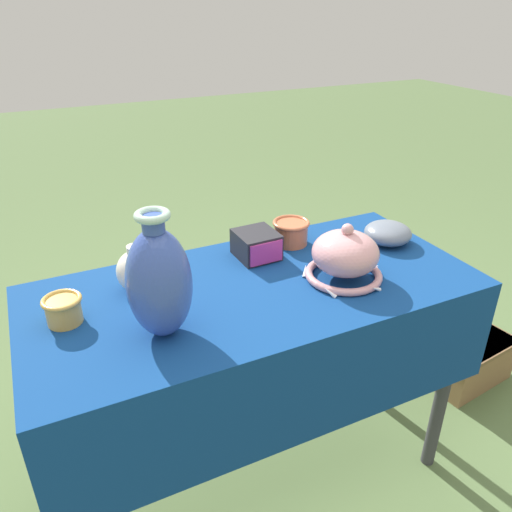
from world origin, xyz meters
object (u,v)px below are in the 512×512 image
Objects in this scene: vase_tall_bulbous at (159,282)px; cup_wide_ochre at (63,309)px; bowl_shallow_slate at (388,233)px; jar_round_ivory at (137,270)px; wooden_crate at (459,353)px; vase_dome_bell at (345,257)px; cup_wide_terracotta at (291,231)px; mosaic_tile_box at (257,245)px.

cup_wide_ochre is (-0.21, 0.15, -0.10)m from vase_tall_bulbous.
bowl_shallow_slate is 1.00m from cup_wide_ochre.
wooden_crate is (1.31, -0.03, -0.71)m from jar_round_ivory.
cup_wide_terracotta is (-0.03, 0.26, -0.02)m from vase_dome_bell.
cup_wide_terracotta is 1.24× the size of cup_wide_ochre.
cup_wide_terracotta is 0.79× the size of bowl_shallow_slate.
jar_round_ivory is 1.38× the size of cup_wide_ochre.
cup_wide_terracotta is (0.51, 0.29, -0.10)m from vase_tall_bulbous.
cup_wide_terracotta reaches higher than wooden_crate.
mosaic_tile_box is 0.59m from cup_wide_ochre.
wooden_crate is at bearing 1.72° from cup_wide_ochre.
wooden_crate is at bearing 8.40° from vase_tall_bulbous.
wooden_crate is at bearing -5.67° from mosaic_tile_box.
vase_dome_bell reaches higher than mosaic_tile_box.
mosaic_tile_box reaches higher than wooden_crate.
jar_round_ivory is 0.52m from cup_wide_terracotta.
cup_wide_ochre is (-0.58, -0.11, -0.00)m from mosaic_tile_box.
bowl_shallow_slate is (0.26, 0.13, -0.03)m from vase_dome_bell.
cup_wide_ochre is at bearing 144.65° from vase_tall_bulbous.
mosaic_tile_box reaches higher than cup_wide_ochre.
vase_dome_bell is (0.54, 0.03, -0.07)m from vase_tall_bulbous.
cup_wide_ochre is (-0.20, -0.07, -0.02)m from jar_round_ivory.
jar_round_ivory is 1.11× the size of cup_wide_terracotta.
jar_round_ivory is (-0.01, 0.22, -0.08)m from vase_tall_bulbous.
jar_round_ivory is 0.34× the size of wooden_crate.
jar_round_ivory is (-0.54, 0.19, -0.01)m from vase_dome_bell.
cup_wide_ochre is at bearing 171.34° from vase_dome_bell.
bowl_shallow_slate is 0.38× the size of wooden_crate.
cup_wide_ochre is 1.66m from wooden_crate.
mosaic_tile_box is 1.40× the size of cup_wide_ochre.
jar_round_ivory is (-0.37, -0.04, 0.02)m from mosaic_tile_box.
wooden_crate is (0.77, 0.16, -0.71)m from vase_dome_bell.
bowl_shallow_slate is (0.29, -0.13, -0.01)m from cup_wide_terracotta.
bowl_shallow_slate is at bearing 11.63° from vase_tall_bulbous.
vase_tall_bulbous is 2.31× the size of mosaic_tile_box.
bowl_shallow_slate reaches higher than wooden_crate.
jar_round_ivory reaches higher than bowl_shallow_slate.
mosaic_tile_box is 1.13× the size of cup_wide_terracotta.
mosaic_tile_box is 0.44m from bowl_shallow_slate.
cup_wide_ochre is at bearing -168.35° from cup_wide_terracotta.
cup_wide_terracotta is 0.31m from bowl_shallow_slate.
bowl_shallow_slate is at bearing -4.08° from jar_round_ivory.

